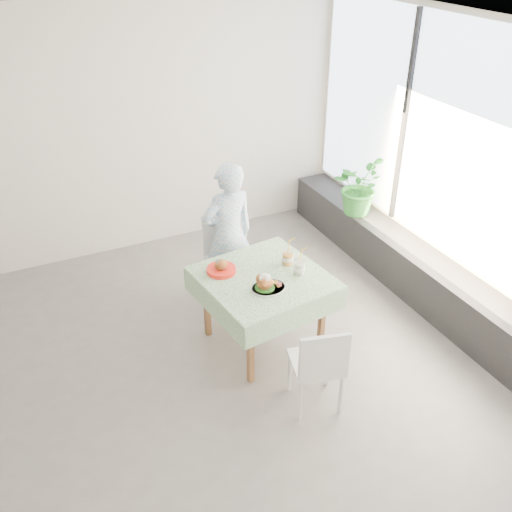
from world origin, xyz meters
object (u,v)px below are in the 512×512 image
chair_far (231,276)px  juice_cup_orange (288,257)px  cafe_table (263,302)px  chair_near (315,379)px  potted_plant (358,186)px  diner (228,236)px  main_dish (267,284)px

chair_far → juice_cup_orange: size_ratio=3.10×
cafe_table → chair_near: size_ratio=1.40×
chair_near → potted_plant: (1.70, 1.97, 0.57)m
diner → juice_cup_orange: diner is taller
cafe_table → potted_plant: (1.73, 1.09, 0.37)m
chair_far → potted_plant: size_ratio=1.40×
potted_plant → chair_far: bearing=-169.7°
chair_near → main_dish: (-0.10, 0.69, 0.54)m
juice_cup_orange → chair_far: bearing=111.8°
chair_near → main_dish: main_dish is taller
chair_far → juice_cup_orange: juice_cup_orange is taller
cafe_table → chair_near: bearing=-87.5°
diner → potted_plant: diner is taller
diner → cafe_table: bearing=84.6°
chair_near → main_dish: 0.88m
chair_near → juice_cup_orange: 1.15m
chair_near → juice_cup_orange: size_ratio=2.78×
main_dish → potted_plant: bearing=35.5°
cafe_table → potted_plant: potted_plant is taller
juice_cup_orange → main_dish: bearing=-141.2°
diner → juice_cup_orange: size_ratio=5.11×
main_dish → potted_plant: (1.80, 1.29, 0.04)m
juice_cup_orange → chair_near: bearing=-104.4°
chair_near → juice_cup_orange: (0.25, 0.97, 0.56)m
diner → chair_far: bearing=180.0°
chair_far → cafe_table: bearing=-90.9°
chair_far → chair_near: bearing=-89.1°
chair_far → main_dish: chair_far is taller
chair_far → diner: diner is taller
main_dish → juice_cup_orange: (0.35, 0.28, 0.02)m
chair_near → diner: bearing=91.5°
cafe_table → main_dish: size_ratio=3.83×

